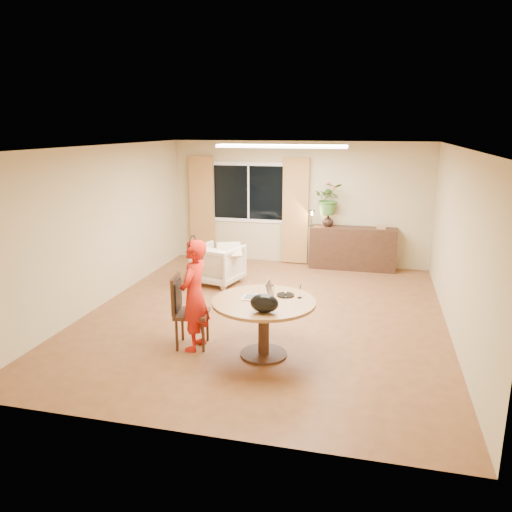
{
  "coord_description": "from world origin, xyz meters",
  "views": [
    {
      "loc": [
        1.62,
        -7.22,
        2.88
      ],
      "look_at": [
        -0.09,
        -0.2,
        1.0
      ],
      "focal_mm": 35.0,
      "sensor_mm": 36.0,
      "label": 1
    }
  ],
  "objects": [
    {
      "name": "child",
      "position": [
        -0.63,
        -1.41,
        0.74
      ],
      "size": [
        0.57,
        0.4,
        1.49
      ],
      "primitive_type": "imported",
      "rotation": [
        0.0,
        0.0,
        -1.65
      ],
      "color": "red",
      "rests_on": "floor"
    },
    {
      "name": "floor",
      "position": [
        0.0,
        0.0,
        0.0
      ],
      "size": [
        6.5,
        6.5,
        0.0
      ],
      "primitive_type": "plane",
      "color": "brown",
      "rests_on": "ground"
    },
    {
      "name": "dining_table",
      "position": [
        0.3,
        -1.41,
        0.59
      ],
      "size": [
        1.32,
        1.32,
        0.75
      ],
      "color": "brown",
      "rests_on": "floor"
    },
    {
      "name": "book_stack",
      "position": [
        1.73,
        3.01,
        0.91
      ],
      "size": [
        0.2,
        0.16,
        0.07
      ],
      "primitive_type": null,
      "rotation": [
        0.0,
        0.0,
        0.14
      ],
      "color": "#986C4D",
      "rests_on": "sideboard"
    },
    {
      "name": "throw",
      "position": [
        -0.99,
        1.36,
        0.76
      ],
      "size": [
        0.61,
        0.67,
        0.03
      ],
      "primitive_type": null,
      "rotation": [
        0.0,
        0.0,
        0.34
      ],
      "color": "beige",
      "rests_on": "armchair"
    },
    {
      "name": "bouquet",
      "position": [
        0.66,
        3.01,
        1.46
      ],
      "size": [
        0.63,
        0.56,
        0.66
      ],
      "primitive_type": "imported",
      "rotation": [
        0.0,
        0.0,
        0.08
      ],
      "color": "#276726",
      "rests_on": "vase"
    },
    {
      "name": "sideboard",
      "position": [
        1.19,
        3.01,
        0.44
      ],
      "size": [
        1.76,
        0.43,
        0.88
      ],
      "primitive_type": "cube",
      "color": "black",
      "rests_on": "floor"
    },
    {
      "name": "window",
      "position": [
        -1.1,
        3.23,
        1.5
      ],
      "size": [
        1.7,
        0.03,
        1.3
      ],
      "color": "white",
      "rests_on": "wall_back"
    },
    {
      "name": "laptop",
      "position": [
        0.19,
        -1.35,
        0.88
      ],
      "size": [
        0.38,
        0.26,
        0.25
      ],
      "primitive_type": null,
      "rotation": [
        0.0,
        0.0,
        0.04
      ],
      "color": "#B7B7BC",
      "rests_on": "dining_table"
    },
    {
      "name": "armchair",
      "position": [
        -1.22,
        1.4,
        0.37
      ],
      "size": [
        0.97,
        0.99,
        0.74
      ],
      "primitive_type": "imported",
      "rotation": [
        0.0,
        0.0,
        2.89
      ],
      "color": "beige",
      "rests_on": "floor"
    },
    {
      "name": "tumbler",
      "position": [
        0.33,
        -1.09,
        0.8
      ],
      "size": [
        0.09,
        0.09,
        0.1
      ],
      "primitive_type": null,
      "rotation": [
        0.0,
        0.0,
        -0.33
      ],
      "color": "white",
      "rests_on": "dining_table"
    },
    {
      "name": "wine_glass",
      "position": [
        0.73,
        -1.2,
        0.84
      ],
      "size": [
        0.08,
        0.08,
        0.18
      ],
      "primitive_type": null,
      "rotation": [
        0.0,
        0.0,
        -0.3
      ],
      "color": "white",
      "rests_on": "dining_table"
    },
    {
      "name": "dining_chair",
      "position": [
        -0.7,
        -1.36,
        0.49
      ],
      "size": [
        0.54,
        0.5,
        0.99
      ],
      "primitive_type": null,
      "rotation": [
        0.0,
        0.0,
        0.17
      ],
      "color": "black",
      "rests_on": "floor"
    },
    {
      "name": "curtain_right",
      "position": [
        -0.05,
        3.15,
        1.15
      ],
      "size": [
        0.55,
        0.08,
        2.25
      ],
      "primitive_type": "cube",
      "color": "#966231",
      "rests_on": "wall_back"
    },
    {
      "name": "pot_lid",
      "position": [
        0.54,
        -1.16,
        0.77
      ],
      "size": [
        0.26,
        0.26,
        0.04
      ],
      "primitive_type": null,
      "rotation": [
        0.0,
        0.0,
        0.15
      ],
      "color": "white",
      "rests_on": "dining_table"
    },
    {
      "name": "ceiling_panel",
      "position": [
        0.0,
        1.2,
        2.57
      ],
      "size": [
        2.2,
        0.35,
        0.05
      ],
      "primitive_type": "cube",
      "color": "white",
      "rests_on": "ceiling"
    },
    {
      "name": "ceiling",
      "position": [
        0.0,
        0.0,
        2.6
      ],
      "size": [
        6.5,
        6.5,
        0.0
      ],
      "primitive_type": "plane",
      "rotation": [
        3.14,
        0.0,
        0.0
      ],
      "color": "white",
      "rests_on": "wall_back"
    },
    {
      "name": "vase",
      "position": [
        0.66,
        3.01,
        1.0
      ],
      "size": [
        0.3,
        0.3,
        0.25
      ],
      "primitive_type": "imported",
      "rotation": [
        0.0,
        0.0,
        0.31
      ],
      "color": "black",
      "rests_on": "sideboard"
    },
    {
      "name": "wall_left",
      "position": [
        -2.75,
        0.0,
        1.3
      ],
      "size": [
        0.0,
        6.5,
        6.5
      ],
      "primitive_type": "plane",
      "rotation": [
        1.57,
        0.0,
        1.57
      ],
      "color": "tan",
      "rests_on": "floor"
    },
    {
      "name": "curtain_left",
      "position": [
        -2.15,
        3.15,
        1.15
      ],
      "size": [
        0.55,
        0.08,
        2.25
      ],
      "primitive_type": "cube",
      "color": "#966231",
      "rests_on": "wall_back"
    },
    {
      "name": "handbag",
      "position": [
        0.4,
        -1.82,
        0.87
      ],
      "size": [
        0.38,
        0.28,
        0.23
      ],
      "primitive_type": null,
      "rotation": [
        0.0,
        0.0,
        -0.26
      ],
      "color": "black",
      "rests_on": "dining_table"
    },
    {
      "name": "wall_right",
      "position": [
        2.75,
        0.0,
        1.3
      ],
      "size": [
        0.0,
        6.5,
        6.5
      ],
      "primitive_type": "plane",
      "rotation": [
        1.57,
        0.0,
        -1.57
      ],
      "color": "tan",
      "rests_on": "floor"
    },
    {
      "name": "wall_back",
      "position": [
        0.0,
        3.25,
        1.3
      ],
      "size": [
        5.5,
        0.0,
        5.5
      ],
      "primitive_type": "plane",
      "rotation": [
        1.57,
        0.0,
        0.0
      ],
      "color": "tan",
      "rests_on": "floor"
    },
    {
      "name": "desk_lamp",
      "position": [
        0.33,
        2.96,
        1.05
      ],
      "size": [
        0.15,
        0.15,
        0.35
      ],
      "primitive_type": null,
      "rotation": [
        0.0,
        0.0,
        0.05
      ],
      "color": "black",
      "rests_on": "sideboard"
    }
  ]
}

